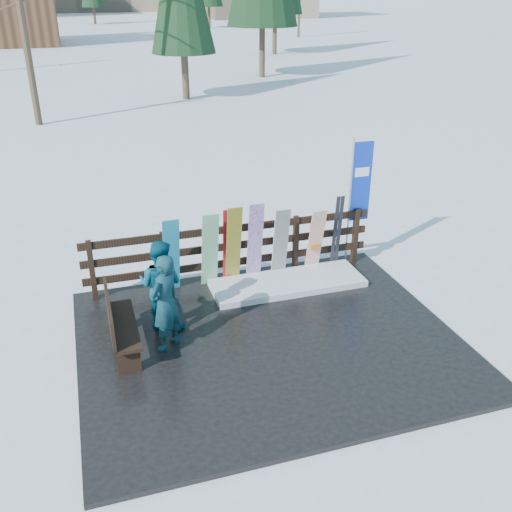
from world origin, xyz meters
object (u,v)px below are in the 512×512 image
object	(u,v)px
person_front	(165,303)
bench	(118,323)
snowboard_0	(171,256)
snowboard_2	(234,245)
snowboard_3	(255,242)
snowboard_4	(281,243)
snowboard_5	(315,241)
snowboard_1	(210,250)
person_back	(161,285)
rental_flag	(358,187)

from	to	relation	value
person_front	bench	bearing A→B (deg)	-48.69
snowboard_0	snowboard_2	distance (m)	1.17
snowboard_3	snowboard_4	bearing A→B (deg)	0.00
snowboard_4	snowboard_5	xyz separation A→B (m)	(0.72, -0.00, -0.04)
snowboard_4	snowboard_2	bearing A→B (deg)	-180.00
snowboard_1	person_back	bearing A→B (deg)	-134.86
snowboard_1	person_back	world-z (taller)	person_back
snowboard_4	rental_flag	bearing A→B (deg)	9.00
snowboard_4	rental_flag	world-z (taller)	rental_flag
snowboard_5	person_front	size ratio (longest dim) A/B	0.87
rental_flag	snowboard_3	bearing A→B (deg)	-173.06
snowboard_0	rental_flag	xyz separation A→B (m)	(3.80, 0.27, 0.84)
snowboard_2	rental_flag	xyz separation A→B (m)	(2.64, 0.27, 0.80)
snowboard_1	snowboard_4	world-z (taller)	snowboard_1
snowboard_4	person_back	xyz separation A→B (m)	(-2.46, -1.08, 0.06)
snowboard_4	person_front	world-z (taller)	person_front
rental_flag	person_back	world-z (taller)	rental_flag
person_front	snowboard_5	bearing A→B (deg)	168.22
snowboard_3	snowboard_4	world-z (taller)	snowboard_3
snowboard_5	rental_flag	xyz separation A→B (m)	(0.98, 0.27, 0.92)
snowboard_4	person_back	bearing A→B (deg)	-156.26
snowboard_1	rental_flag	distance (m)	3.21
bench	snowboard_1	size ratio (longest dim) A/B	0.95
snowboard_3	rental_flag	size ratio (longest dim) A/B	0.63
snowboard_0	person_back	world-z (taller)	person_back
snowboard_5	rental_flag	world-z (taller)	rental_flag
snowboard_0	snowboard_1	world-z (taller)	snowboard_1
snowboard_0	snowboard_5	bearing A→B (deg)	0.00
bench	rental_flag	size ratio (longest dim) A/B	0.58
bench	snowboard_1	distance (m)	2.45
bench	snowboard_2	xyz separation A→B (m)	(2.28, 1.60, 0.29)
rental_flag	person_back	bearing A→B (deg)	-162.02
snowboard_5	person_back	xyz separation A→B (m)	(-3.18, -1.08, 0.10)
person_back	snowboard_5	bearing A→B (deg)	-127.40
snowboard_1	rental_flag	size ratio (longest dim) A/B	0.61
snowboard_1	rental_flag	world-z (taller)	rental_flag
bench	snowboard_0	xyz separation A→B (m)	(1.12, 1.60, 0.25)
person_front	person_back	bearing A→B (deg)	-132.34
snowboard_5	person_back	bearing A→B (deg)	-161.22
snowboard_3	snowboard_5	xyz separation A→B (m)	(1.23, 0.00, -0.13)
snowboard_4	snowboard_0	bearing A→B (deg)	-180.00
bench	snowboard_3	bearing A→B (deg)	30.60
snowboard_0	person_back	bearing A→B (deg)	-108.37
rental_flag	person_front	bearing A→B (deg)	-154.69
snowboard_5	rental_flag	bearing A→B (deg)	15.35
snowboard_4	snowboard_5	world-z (taller)	snowboard_4
bench	rental_flag	xyz separation A→B (m)	(4.92, 1.87, 1.09)
bench	snowboard_1	xyz separation A→B (m)	(1.83, 1.60, 0.26)
person_front	snowboard_4	bearing A→B (deg)	174.69
snowboard_1	snowboard_3	xyz separation A→B (m)	(0.87, -0.00, 0.04)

